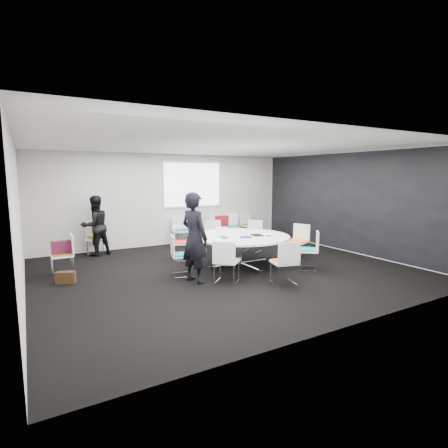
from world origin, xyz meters
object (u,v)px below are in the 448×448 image
chair_ring_h (308,257)px  chair_back_a (181,236)px  laptop (225,237)px  chair_back_c (218,233)px  chair_ring_c (213,242)px  chair_back_d (232,232)px  maroon_bag (61,247)px  person_back (95,226)px  conference_table (241,243)px  chair_person_back (95,244)px  cup (244,232)px  brown_bag (66,278)px  chair_ring_g (284,271)px  chair_back_e (249,230)px  chair_ring_b (252,242)px  chair_back_b (197,235)px  chair_ring_d (182,249)px  chair_ring_e (182,263)px  chair_ring_a (298,248)px  chair_ring_f (227,269)px  person_main (194,238)px  chair_spare_left (63,263)px

chair_ring_h → chair_back_a: same height
chair_ring_h → laptop: (-1.61, 1.03, 0.47)m
chair_ring_h → chair_back_c: 4.06m
chair_ring_c → chair_back_d: same height
chair_back_a → maroon_bag: size_ratio=2.20×
chair_ring_c → chair_back_c: same height
person_back → maroon_bag: bearing=39.1°
person_back → conference_table: bearing=114.8°
chair_ring_c → chair_person_back: 3.25m
chair_ring_c → chair_ring_h: same height
cup → brown_bag: bearing=174.6°
chair_ring_g → chair_back_e: (2.24, 4.62, 0.00)m
person_back → maroon_bag: size_ratio=4.04×
person_back → laptop: bearing=109.8°
chair_ring_b → chair_back_b: bearing=-5.8°
chair_ring_d → chair_ring_e: (-0.57, -1.31, 0.00)m
chair_ring_b → laptop: 1.98m
chair_ring_a → laptop: 2.19m
chair_ring_f → laptop: chair_ring_f is taller
chair_ring_b → conference_table: bearing=106.0°
maroon_bag → chair_back_d: bearing=18.3°
chair_ring_f → brown_bag: (-2.82, 1.56, -0.16)m
chair_ring_a → laptop: bearing=63.4°
chair_ring_c → chair_back_e: bearing=-123.8°
chair_ring_b → chair_back_a: same height
chair_back_a → chair_person_back: 2.54m
chair_ring_d → chair_ring_h: (2.17, -2.27, 0.00)m
chair_ring_b → cup: (-0.92, -0.96, 0.50)m
person_main → laptop: (1.06, 0.61, -0.17)m
chair_ring_g → maroon_bag: 4.75m
chair_ring_g → chair_back_c: same height
chair_ring_a → person_main: (-3.20, -0.50, 0.64)m
chair_ring_c → chair_spare_left: same height
chair_ring_h → chair_ring_b: bearing=42.9°
conference_table → chair_ring_d: chair_ring_d is taller
chair_person_back → chair_ring_e: bearing=121.6°
chair_person_back → cup: size_ratio=9.78×
conference_table → chair_ring_a: bearing=-4.1°
chair_back_b → person_back: (-3.09, -0.17, 0.53)m
chair_ring_c → laptop: (-0.58, -1.68, 0.47)m
chair_back_c → chair_person_back: 3.86m
chair_ring_a → cup: bearing=55.1°
chair_back_b → chair_back_c: 0.77m
chair_ring_g → laptop: size_ratio=2.65×
chair_ring_g → brown_bag: 4.38m
laptop → chair_back_e: bearing=-26.7°
chair_ring_b → chair_ring_g: (-1.13, -2.79, 0.00)m
chair_ring_f → chair_ring_e: bearing=168.6°
conference_table → chair_back_b: (0.27, 3.01, -0.27)m
chair_back_a → laptop: 3.07m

